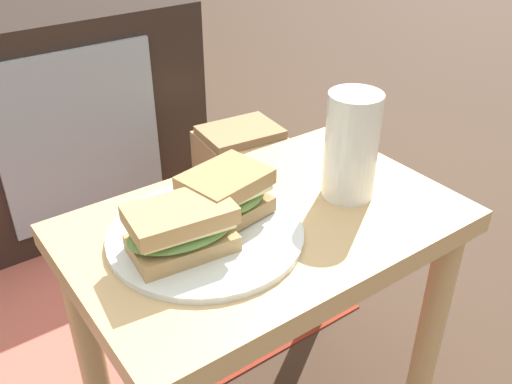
% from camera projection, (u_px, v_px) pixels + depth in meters
% --- Properties ---
extents(side_table, '(0.56, 0.36, 0.46)m').
position_uv_depth(side_table, '(265.00, 267.00, 0.86)').
color(side_table, tan).
rests_on(side_table, ground).
extents(tv_cabinet, '(0.96, 0.46, 0.58)m').
position_uv_depth(tv_cabinet, '(7.00, 124.00, 1.49)').
color(tv_cabinet, black).
rests_on(tv_cabinet, ground).
extents(area_rug, '(1.24, 0.72, 0.01)m').
position_uv_depth(area_rug, '(42.00, 329.00, 1.25)').
color(area_rug, maroon).
rests_on(area_rug, ground).
extents(plate, '(0.27, 0.27, 0.01)m').
position_uv_depth(plate, '(206.00, 235.00, 0.77)').
color(plate, silver).
rests_on(plate, side_table).
extents(sandwich_front, '(0.15, 0.10, 0.07)m').
position_uv_depth(sandwich_front, '(181.00, 229.00, 0.72)').
color(sandwich_front, tan).
rests_on(sandwich_front, plate).
extents(sandwich_back, '(0.13, 0.11, 0.07)m').
position_uv_depth(sandwich_back, '(226.00, 194.00, 0.78)').
color(sandwich_back, '#9E7A4C').
rests_on(sandwich_back, plate).
extents(beer_glass, '(0.08, 0.08, 0.16)m').
position_uv_depth(beer_glass, '(351.00, 147.00, 0.83)').
color(beer_glass, silver).
rests_on(beer_glass, side_table).
extents(paper_bag, '(0.22, 0.19, 0.31)m').
position_uv_depth(paper_bag, '(241.00, 182.00, 1.50)').
color(paper_bag, tan).
rests_on(paper_bag, ground).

